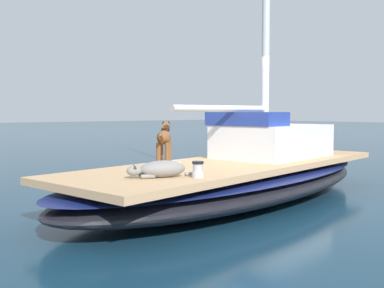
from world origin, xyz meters
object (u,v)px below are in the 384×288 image
at_px(dog_brown, 164,139).
at_px(deck_winch, 198,170).
at_px(coiled_rope, 171,163).
at_px(sailboat_main, 236,181).
at_px(dog_grey, 160,169).

relative_size(dog_brown, deck_winch, 3.46).
bearing_deg(coiled_rope, deck_winch, -26.61).
xyz_separation_m(sailboat_main, dog_brown, (-0.38, -1.24, 0.75)).
height_order(dog_grey, dog_brown, dog_brown).
bearing_deg(dog_brown, coiled_rope, 110.11).
relative_size(deck_winch, coiled_rope, 0.65).
bearing_deg(coiled_rope, dog_grey, -45.22).
bearing_deg(deck_winch, sailboat_main, 117.76).
bearing_deg(dog_brown, dog_grey, -41.49).
bearing_deg(deck_winch, coiled_rope, 153.39).
distance_m(sailboat_main, dog_grey, 2.21).
xyz_separation_m(dog_brown, coiled_rope, (-0.07, 0.19, -0.40)).
relative_size(sailboat_main, deck_winch, 35.56).
bearing_deg(sailboat_main, coiled_rope, -113.31).
relative_size(dog_grey, dog_brown, 1.24).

